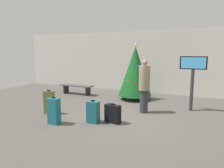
{
  "coord_description": "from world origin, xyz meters",
  "views": [
    {
      "loc": [
        2.6,
        -6.3,
        2.11
      ],
      "look_at": [
        -0.67,
        0.69,
        0.9
      ],
      "focal_mm": 32.83,
      "sensor_mm": 36.0,
      "label": 1
    }
  ],
  "objects_px": {
    "waiting_bench": "(77,87)",
    "suitcase_0": "(93,112)",
    "traveller_0": "(144,85)",
    "suitcase_2": "(49,102)",
    "holiday_tree": "(135,71)",
    "flight_info_kiosk": "(193,73)",
    "suitcase_1": "(113,114)",
    "suitcase_3": "(54,111)"
  },
  "relations": [
    {
      "from": "waiting_bench",
      "to": "suitcase_0",
      "type": "relative_size",
      "value": 2.54
    },
    {
      "from": "traveller_0",
      "to": "suitcase_2",
      "type": "distance_m",
      "value": 3.32
    },
    {
      "from": "holiday_tree",
      "to": "flight_info_kiosk",
      "type": "bearing_deg",
      "value": -19.01
    },
    {
      "from": "flight_info_kiosk",
      "to": "suitcase_0",
      "type": "height_order",
      "value": "flight_info_kiosk"
    },
    {
      "from": "flight_info_kiosk",
      "to": "suitcase_1",
      "type": "height_order",
      "value": "flight_info_kiosk"
    },
    {
      "from": "suitcase_2",
      "to": "suitcase_3",
      "type": "distance_m",
      "value": 1.09
    },
    {
      "from": "suitcase_2",
      "to": "suitcase_3",
      "type": "xyz_separation_m",
      "value": [
        0.82,
        -0.72,
        -0.01
      ]
    },
    {
      "from": "waiting_bench",
      "to": "suitcase_3",
      "type": "relative_size",
      "value": 2.17
    },
    {
      "from": "suitcase_1",
      "to": "suitcase_0",
      "type": "bearing_deg",
      "value": -157.1
    },
    {
      "from": "holiday_tree",
      "to": "traveller_0",
      "type": "distance_m",
      "value": 2.07
    },
    {
      "from": "holiday_tree",
      "to": "traveller_0",
      "type": "relative_size",
      "value": 1.34
    },
    {
      "from": "suitcase_3",
      "to": "suitcase_0",
      "type": "bearing_deg",
      "value": 31.02
    },
    {
      "from": "waiting_bench",
      "to": "suitcase_0",
      "type": "xyz_separation_m",
      "value": [
        2.87,
        -3.27,
        -0.04
      ]
    },
    {
      "from": "traveller_0",
      "to": "flight_info_kiosk",
      "type": "bearing_deg",
      "value": 33.37
    },
    {
      "from": "holiday_tree",
      "to": "suitcase_1",
      "type": "relative_size",
      "value": 4.18
    },
    {
      "from": "flight_info_kiosk",
      "to": "suitcase_3",
      "type": "relative_size",
      "value": 2.41
    },
    {
      "from": "suitcase_0",
      "to": "waiting_bench",
      "type": "bearing_deg",
      "value": 131.21
    },
    {
      "from": "suitcase_2",
      "to": "holiday_tree",
      "type": "bearing_deg",
      "value": 59.83
    },
    {
      "from": "flight_info_kiosk",
      "to": "suitcase_1",
      "type": "bearing_deg",
      "value": -130.16
    },
    {
      "from": "holiday_tree",
      "to": "suitcase_2",
      "type": "bearing_deg",
      "value": -120.17
    },
    {
      "from": "holiday_tree",
      "to": "waiting_bench",
      "type": "relative_size",
      "value": 1.41
    },
    {
      "from": "suitcase_1",
      "to": "suitcase_3",
      "type": "bearing_deg",
      "value": -151.73
    },
    {
      "from": "waiting_bench",
      "to": "suitcase_0",
      "type": "distance_m",
      "value": 4.35
    },
    {
      "from": "suitcase_0",
      "to": "suitcase_1",
      "type": "bearing_deg",
      "value": 22.9
    },
    {
      "from": "waiting_bench",
      "to": "flight_info_kiosk",
      "type": "bearing_deg",
      "value": -6.78
    },
    {
      "from": "suitcase_1",
      "to": "suitcase_3",
      "type": "relative_size",
      "value": 0.73
    },
    {
      "from": "flight_info_kiosk",
      "to": "holiday_tree",
      "type": "bearing_deg",
      "value": 160.99
    },
    {
      "from": "holiday_tree",
      "to": "suitcase_1",
      "type": "bearing_deg",
      "value": -82.82
    },
    {
      "from": "suitcase_1",
      "to": "suitcase_2",
      "type": "height_order",
      "value": "suitcase_2"
    },
    {
      "from": "flight_info_kiosk",
      "to": "suitcase_3",
      "type": "height_order",
      "value": "flight_info_kiosk"
    },
    {
      "from": "suitcase_0",
      "to": "suitcase_2",
      "type": "xyz_separation_m",
      "value": [
        -1.81,
        0.12,
        0.07
      ]
    },
    {
      "from": "traveller_0",
      "to": "suitcase_0",
      "type": "distance_m",
      "value": 2.08
    },
    {
      "from": "suitcase_0",
      "to": "suitcase_3",
      "type": "relative_size",
      "value": 0.85
    },
    {
      "from": "waiting_bench",
      "to": "suitcase_1",
      "type": "height_order",
      "value": "suitcase_1"
    },
    {
      "from": "waiting_bench",
      "to": "suitcase_2",
      "type": "distance_m",
      "value": 3.32
    },
    {
      "from": "suitcase_1",
      "to": "suitcase_2",
      "type": "bearing_deg",
      "value": -177.45
    },
    {
      "from": "holiday_tree",
      "to": "suitcase_2",
      "type": "xyz_separation_m",
      "value": [
        -1.94,
        -3.34,
        -0.88
      ]
    },
    {
      "from": "suitcase_2",
      "to": "suitcase_3",
      "type": "relative_size",
      "value": 1.03
    },
    {
      "from": "flight_info_kiosk",
      "to": "suitcase_2",
      "type": "distance_m",
      "value": 5.13
    },
    {
      "from": "suitcase_0",
      "to": "suitcase_3",
      "type": "distance_m",
      "value": 1.15
    },
    {
      "from": "holiday_tree",
      "to": "suitcase_1",
      "type": "distance_m",
      "value": 3.41
    },
    {
      "from": "suitcase_0",
      "to": "suitcase_2",
      "type": "relative_size",
      "value": 0.83
    }
  ]
}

